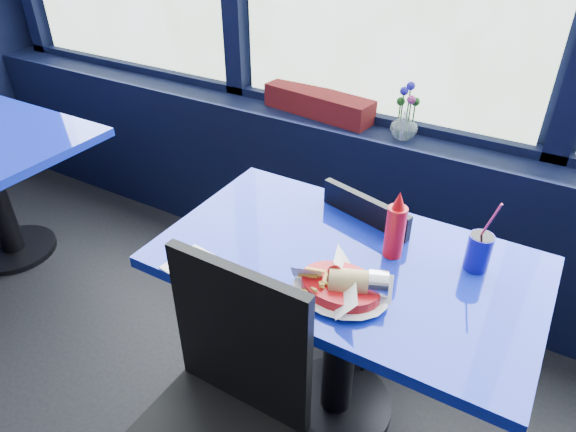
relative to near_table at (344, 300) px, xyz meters
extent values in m
cube|color=black|center=(-0.30, 0.87, -0.17)|extent=(5.00, 0.26, 0.80)
cube|color=black|center=(-0.30, 0.95, 0.24)|extent=(4.80, 0.08, 0.06)
cylinder|color=black|center=(0.00, 0.00, -0.55)|extent=(0.44, 0.44, 0.03)
cylinder|color=black|center=(0.00, 0.00, -0.23)|extent=(0.12, 0.12, 0.68)
cube|color=#0D1C99|center=(0.00, 0.00, 0.16)|extent=(1.20, 0.70, 0.04)
cylinder|color=black|center=(-2.00, 0.00, -0.55)|extent=(0.44, 0.44, 0.03)
cube|color=black|center=(-0.10, -0.45, 0.17)|extent=(0.42, 0.04, 0.48)
cylinder|color=black|center=(-0.29, -0.47, -0.34)|extent=(0.03, 0.03, 0.45)
cube|color=black|center=(-0.09, 0.40, -0.16)|extent=(0.47, 0.47, 0.04)
cube|color=black|center=(-0.04, 0.23, 0.07)|extent=(0.36, 0.12, 0.42)
cylinder|color=black|center=(0.12, 0.51, -0.37)|extent=(0.02, 0.02, 0.39)
cylinder|color=black|center=(0.03, 0.20, -0.37)|extent=(0.02, 0.02, 0.39)
cylinder|color=black|center=(-0.20, 0.60, -0.37)|extent=(0.02, 0.02, 0.39)
cylinder|color=black|center=(-0.29, 0.29, -0.37)|extent=(0.02, 0.02, 0.39)
cube|color=maroon|center=(-0.57, 0.89, 0.29)|extent=(0.57, 0.21, 0.11)
imported|color=silver|center=(-0.12, 0.84, 0.29)|extent=(0.15, 0.15, 0.12)
cylinder|color=#1E5919|center=(-0.14, 0.84, 0.33)|extent=(0.01, 0.01, 0.20)
sphere|color=#2A22C6|center=(-0.14, 0.84, 0.44)|extent=(0.04, 0.04, 0.04)
cylinder|color=#1E5919|center=(-0.10, 0.83, 0.32)|extent=(0.01, 0.01, 0.17)
sphere|color=#DF419B|center=(-0.10, 0.83, 0.42)|extent=(0.04, 0.04, 0.04)
cylinder|color=#1E5919|center=(-0.12, 0.86, 0.34)|extent=(0.01, 0.01, 0.22)
sphere|color=#2A22C6|center=(-0.12, 0.86, 0.46)|extent=(0.04, 0.04, 0.04)
cylinder|color=#1E5919|center=(-0.16, 0.85, 0.30)|extent=(0.01, 0.01, 0.14)
sphere|color=#1E5919|center=(-0.16, 0.85, 0.39)|extent=(0.04, 0.04, 0.04)
cylinder|color=#1E5919|center=(-0.09, 0.85, 0.31)|extent=(0.01, 0.01, 0.16)
sphere|color=#1E5919|center=(-0.09, 0.85, 0.40)|extent=(0.04, 0.04, 0.04)
cylinder|color=#B60C12|center=(0.06, -0.17, 0.21)|extent=(0.25, 0.25, 0.05)
cylinder|color=white|center=(0.06, -0.17, 0.19)|extent=(0.24, 0.24, 0.00)
cylinder|color=white|center=(0.15, -0.13, 0.24)|extent=(0.08, 0.09, 0.08)
sphere|color=#582D1E|center=(0.05, -0.18, 0.24)|extent=(0.06, 0.06, 0.06)
cylinder|color=red|center=(0.04, -0.17, 0.26)|extent=(0.05, 0.05, 0.01)
cylinder|color=#B60C12|center=(0.12, 0.09, 0.27)|extent=(0.06, 0.06, 0.18)
cone|color=#B60C12|center=(0.12, 0.09, 0.39)|extent=(0.04, 0.04, 0.06)
cylinder|color=#110D93|center=(0.36, 0.15, 0.24)|extent=(0.08, 0.08, 0.12)
cylinder|color=black|center=(0.36, 0.15, 0.30)|extent=(0.07, 0.07, 0.01)
cylinder|color=#F53370|center=(0.37, 0.15, 0.35)|extent=(0.05, 0.04, 0.16)
cube|color=white|center=(-0.39, -0.28, 0.18)|extent=(0.17, 0.17, 0.00)
camera|label=1|loc=(0.49, -1.21, 1.19)|focal=32.00mm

